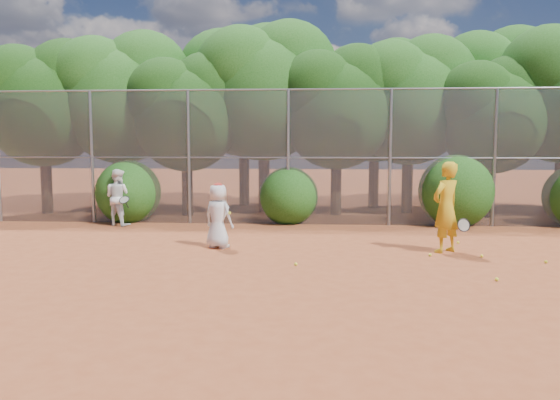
{
  "coord_description": "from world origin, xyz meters",
  "views": [
    {
      "loc": [
        -0.12,
        -10.24,
        2.45
      ],
      "look_at": [
        -1.0,
        2.5,
        1.1
      ],
      "focal_mm": 35.0,
      "sensor_mm": 36.0,
      "label": 1
    }
  ],
  "objects": [
    {
      "name": "bush_0",
      "position": [
        -6.0,
        6.3,
        1.0
      ],
      "size": [
        2.0,
        2.0,
        2.0
      ],
      "primitive_type": "sphere",
      "color": "#1A4B12",
      "rests_on": "ground"
    },
    {
      "name": "bush_1",
      "position": [
        -1.0,
        6.3,
        0.9
      ],
      "size": [
        1.8,
        1.8,
        1.8
      ],
      "primitive_type": "sphere",
      "color": "#1A4B12",
      "rests_on": "ground"
    },
    {
      "name": "player_yellow",
      "position": [
        2.74,
        2.02,
        1.01
      ],
      "size": [
        0.95,
        0.84,
        2.03
      ],
      "rotation": [
        0.0,
        0.0,
        3.81
      ],
      "color": "gold",
      "rests_on": "ground"
    },
    {
      "name": "ball_4",
      "position": [
        -0.54,
        0.43,
        0.03
      ],
      "size": [
        0.07,
        0.07,
        0.07
      ],
      "primitive_type": "sphere",
      "color": "yellow",
      "rests_on": "ground"
    },
    {
      "name": "tree_2",
      "position": [
        -4.45,
        7.83,
        3.58
      ],
      "size": [
        3.99,
        3.47,
        5.47
      ],
      "color": "black",
      "rests_on": "ground"
    },
    {
      "name": "tree_0",
      "position": [
        -9.44,
        8.04,
        3.93
      ],
      "size": [
        4.38,
        3.81,
        6.0
      ],
      "color": "black",
      "rests_on": "ground"
    },
    {
      "name": "player_white",
      "position": [
        -6.0,
        5.4,
        0.84
      ],
      "size": [
        0.98,
        0.88,
        1.67
      ],
      "rotation": [
        0.0,
        0.0,
        2.79
      ],
      "color": "white",
      "rests_on": "ground"
    },
    {
      "name": "ground",
      "position": [
        0.0,
        0.0,
        0.0
      ],
      "size": [
        80.0,
        80.0,
        0.0
      ],
      "primitive_type": "plane",
      "color": "brown",
      "rests_on": "ground"
    },
    {
      "name": "ball_5",
      "position": [
        3.3,
        3.08,
        0.03
      ],
      "size": [
        0.07,
        0.07,
        0.07
      ],
      "primitive_type": "sphere",
      "color": "yellow",
      "rests_on": "ground"
    },
    {
      "name": "tree_6",
      "position": [
        5.55,
        8.03,
        3.47
      ],
      "size": [
        3.86,
        3.36,
        5.29
      ],
      "color": "black",
      "rests_on": "ground"
    },
    {
      "name": "player_teen",
      "position": [
        -2.42,
        2.17,
        0.76
      ],
      "size": [
        0.87,
        0.75,
        1.53
      ],
      "rotation": [
        0.0,
        0.0,
        2.69
      ],
      "color": "silver",
      "rests_on": "ground"
    },
    {
      "name": "ball_2",
      "position": [
        3.07,
        -0.53,
        0.03
      ],
      "size": [
        0.07,
        0.07,
        0.07
      ],
      "primitive_type": "sphere",
      "color": "yellow",
      "rests_on": "ground"
    },
    {
      "name": "tree_9",
      "position": [
        -7.94,
        10.84,
        4.34
      ],
      "size": [
        4.83,
        4.2,
        6.62
      ],
      "color": "black",
      "rests_on": "ground"
    },
    {
      "name": "tree_1",
      "position": [
        -6.94,
        8.54,
        4.16
      ],
      "size": [
        4.64,
        4.03,
        6.35
      ],
      "color": "black",
      "rests_on": "ground"
    },
    {
      "name": "ball_0",
      "position": [
        3.4,
        1.49,
        0.03
      ],
      "size": [
        0.07,
        0.07,
        0.07
      ],
      "primitive_type": "sphere",
      "color": "yellow",
      "rests_on": "ground"
    },
    {
      "name": "ball_3",
      "position": [
        4.53,
        1.0,
        0.03
      ],
      "size": [
        0.07,
        0.07,
        0.07
      ],
      "primitive_type": "sphere",
      "color": "yellow",
      "rests_on": "ground"
    },
    {
      "name": "bush_2",
      "position": [
        4.0,
        6.3,
        1.1
      ],
      "size": [
        2.2,
        2.2,
        2.2
      ],
      "primitive_type": "sphere",
      "color": "#1A4B12",
      "rests_on": "ground"
    },
    {
      "name": "ball_1",
      "position": [
        2.32,
        1.53,
        0.03
      ],
      "size": [
        0.07,
        0.07,
        0.07
      ],
      "primitive_type": "sphere",
      "color": "yellow",
      "rests_on": "ground"
    },
    {
      "name": "fence_back",
      "position": [
        -0.12,
        6.0,
        2.05
      ],
      "size": [
        20.05,
        0.09,
        4.03
      ],
      "color": "gray",
      "rests_on": "ground"
    },
    {
      "name": "tree_5",
      "position": [
        3.06,
        9.04,
        4.05
      ],
      "size": [
        4.51,
        3.92,
        6.17
      ],
      "color": "black",
      "rests_on": "ground"
    },
    {
      "name": "tree_12",
      "position": [
        6.56,
        11.24,
        4.51
      ],
      "size": [
        5.02,
        4.37,
        6.88
      ],
      "color": "black",
      "rests_on": "ground"
    },
    {
      "name": "tree_10",
      "position": [
        -2.93,
        11.05,
        4.63
      ],
      "size": [
        5.15,
        4.48,
        7.06
      ],
      "color": "black",
      "rests_on": "ground"
    },
    {
      "name": "tree_11",
      "position": [
        2.06,
        10.64,
        4.16
      ],
      "size": [
        4.64,
        4.03,
        6.35
      ],
      "color": "black",
      "rests_on": "ground"
    },
    {
      "name": "tree_3",
      "position": [
        -1.94,
        8.84,
        4.4
      ],
      "size": [
        4.89,
        4.26,
        6.7
      ],
      "color": "black",
      "rests_on": "ground"
    },
    {
      "name": "tree_4",
      "position": [
        0.55,
        8.24,
        3.76
      ],
      "size": [
        4.19,
        3.64,
        5.73
      ],
      "color": "black",
      "rests_on": "ground"
    }
  ]
}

